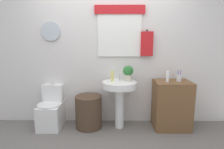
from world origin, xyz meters
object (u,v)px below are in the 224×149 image
wooden_cabinet (172,105)px  toothbrush_cup (179,78)px  soap_bottle (112,76)px  potted_plant (128,72)px  laundry_hamper (89,112)px  lotion_bottle (168,77)px  pedestal_sink (120,92)px  toilet (52,110)px

wooden_cabinet → toothbrush_cup: bearing=11.3°
soap_bottle → potted_plant: 0.27m
toothbrush_cup → laundry_hamper: bearing=-179.2°
soap_bottle → lotion_bottle: bearing=-5.8°
laundry_hamper → pedestal_sink: 0.61m
laundry_hamper → lotion_bottle: size_ratio=3.10×
wooden_cabinet → soap_bottle: bearing=177.1°
laundry_hamper → toothbrush_cup: 1.58m
pedestal_sink → potted_plant: potted_plant is taller
potted_plant → toothbrush_cup: bearing=-2.8°
soap_bottle → lotion_bottle: lotion_bottle is taller
wooden_cabinet → lotion_bottle: size_ratio=4.53×
potted_plant → toilet: bearing=-178.7°
laundry_hamper → lotion_bottle: bearing=-1.8°
laundry_hamper → pedestal_sink: pedestal_sink is taller
soap_bottle → potted_plant: size_ratio=0.65×
potted_plant → toothbrush_cup: potted_plant is taller
laundry_hamper → wooden_cabinet: size_ratio=0.68×
toilet → soap_bottle: (1.03, 0.02, 0.59)m
toilet → laundry_hamper: (0.63, -0.03, -0.01)m
toilet → wooden_cabinet: size_ratio=0.91×
toilet → toothbrush_cup: (2.11, -0.01, 0.57)m
potted_plant → pedestal_sink: bearing=-156.8°
soap_bottle → pedestal_sink: bearing=-22.6°
toilet → soap_bottle: soap_bottle is taller
laundry_hamper → toothbrush_cup: bearing=0.8°
lotion_bottle → toothbrush_cup: toothbrush_cup is taller
laundry_hamper → lotion_bottle: lotion_bottle is taller
laundry_hamper → lotion_bottle: (1.27, -0.04, 0.61)m
potted_plant → toothbrush_cup: 0.83m
soap_bottle → toothbrush_cup: (1.08, -0.03, -0.02)m
toilet → laundry_hamper: bearing=-2.8°
toilet → lotion_bottle: (1.91, -0.07, 0.61)m
wooden_cabinet → potted_plant: (-0.72, 0.06, 0.53)m
pedestal_sink → potted_plant: 0.36m
laundry_hamper → pedestal_sink: bearing=0.0°
soap_bottle → lotion_bottle: (0.88, -0.09, 0.01)m
wooden_cabinet → toothbrush_cup: 0.46m
wooden_cabinet → potted_plant: bearing=175.2°
soap_bottle → toothbrush_cup: toothbrush_cup is taller
pedestal_sink → lotion_bottle: bearing=-3.0°
lotion_bottle → pedestal_sink: bearing=177.0°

